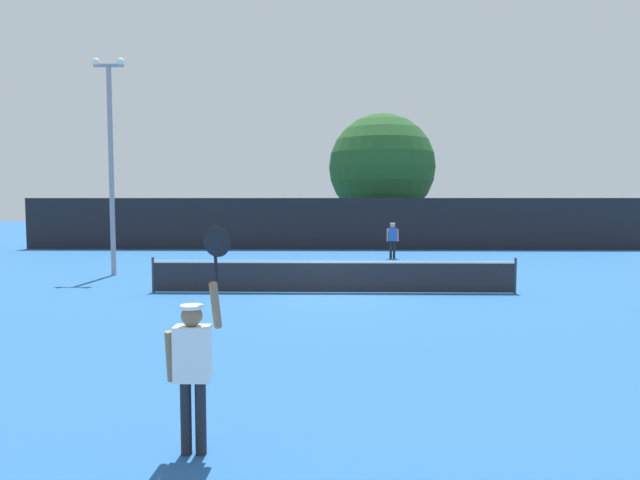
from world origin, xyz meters
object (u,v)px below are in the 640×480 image
object	(u,v)px
tennis_ball	(288,280)
parked_car_mid	(438,231)
player_serving	(194,356)
large_tree	(382,167)
parked_car_near	(216,228)
light_pole	(111,153)
player_receiving	(393,237)

from	to	relation	value
tennis_ball	parked_car_mid	size ratio (longest dim) A/B	0.02
player_serving	parked_car_mid	distance (m)	31.99
tennis_ball	large_tree	bearing A→B (deg)	74.78
parked_car_near	parked_car_mid	bearing A→B (deg)	-8.63
tennis_ball	parked_car_mid	bearing A→B (deg)	64.08
light_pole	parked_car_near	bearing A→B (deg)	90.91
large_tree	parked_car_near	world-z (taller)	large_tree
light_pole	parked_car_near	xyz separation A→B (m)	(-0.32, 20.05, -3.77)
parked_car_near	parked_car_mid	world-z (taller)	same
parked_car_near	parked_car_mid	size ratio (longest dim) A/B	1.01
player_serving	parked_car_near	world-z (taller)	player_serving
large_tree	parked_car_mid	bearing A→B (deg)	-5.29
large_tree	parked_car_mid	xyz separation A→B (m)	(3.70, -0.34, -4.25)
large_tree	light_pole	bearing A→B (deg)	-124.77
player_serving	parked_car_near	distance (m)	35.27
player_receiving	tennis_ball	size ratio (longest dim) A/B	25.23
parked_car_mid	tennis_ball	bearing A→B (deg)	-112.47
parked_car_mid	large_tree	bearing A→B (deg)	178.16
player_serving	large_tree	bearing A→B (deg)	81.02
player_receiving	parked_car_near	size ratio (longest dim) A/B	0.39
player_receiving	large_tree	bearing A→B (deg)	-92.38
light_pole	large_tree	size ratio (longest dim) A/B	0.93
player_serving	tennis_ball	bearing A→B (deg)	89.95
parked_car_mid	light_pole	bearing A→B (deg)	-129.65
large_tree	parked_car_mid	distance (m)	5.64
player_receiving	parked_car_near	distance (m)	17.95
large_tree	player_receiving	bearing A→B (deg)	-92.38
tennis_ball	light_pole	bearing A→B (deg)	167.84
large_tree	parked_car_mid	size ratio (longest dim) A/B	1.99
player_serving	large_tree	xyz separation A→B (m)	(4.92, 31.15, 3.94)
player_receiving	tennis_ball	world-z (taller)	player_receiving
large_tree	tennis_ball	bearing A→B (deg)	-105.22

